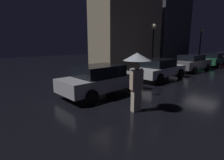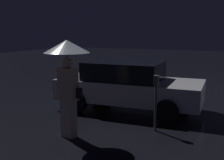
# 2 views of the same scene
# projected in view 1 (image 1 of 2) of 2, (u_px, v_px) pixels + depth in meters

# --- Properties ---
(ground_plane) EXTENTS (60.00, 60.00, 0.00)m
(ground_plane) POSITION_uv_depth(u_px,v_px,m) (204.00, 75.00, 14.39)
(ground_plane) COLOR black
(building_facade_left) EXTENTS (7.11, 3.00, 7.05)m
(building_facade_left) POSITION_uv_depth(u_px,v_px,m) (127.00, 33.00, 16.80)
(building_facade_left) COLOR gray
(building_facade_left) RESTS_ON ground
(building_facade_right) EXTENTS (6.35, 3.00, 8.91)m
(building_facade_right) POSITION_uv_depth(u_px,v_px,m) (167.00, 27.00, 21.46)
(building_facade_right) COLOR #3D3D47
(building_facade_right) RESTS_ON ground
(parked_car_silver) EXTENTS (4.32, 2.04, 1.48)m
(parked_car_silver) POSITION_uv_depth(u_px,v_px,m) (101.00, 79.00, 8.73)
(parked_car_silver) COLOR #B7B7BF
(parked_car_silver) RESTS_ON ground
(parked_car_white) EXTENTS (4.52, 1.99, 1.45)m
(parked_car_white) POSITION_uv_depth(u_px,v_px,m) (159.00, 69.00, 12.35)
(parked_car_white) COLOR silver
(parked_car_white) RESTS_ON ground
(parked_car_grey) EXTENTS (4.56, 1.97, 1.50)m
(parked_car_grey) POSITION_uv_depth(u_px,v_px,m) (192.00, 63.00, 16.04)
(parked_car_grey) COLOR slate
(parked_car_grey) RESTS_ON ground
(parked_car_green) EXTENTS (4.57, 1.92, 1.45)m
(parked_car_green) POSITION_uv_depth(u_px,v_px,m) (213.00, 59.00, 19.52)
(parked_car_green) COLOR #1E5638
(parked_car_green) RESTS_ON ground
(pedestrian_with_umbrella) EXTENTS (1.01, 1.01, 2.20)m
(pedestrian_with_umbrella) POSITION_uv_depth(u_px,v_px,m) (137.00, 67.00, 6.30)
(pedestrian_with_umbrella) COLOR beige
(pedestrian_with_umbrella) RESTS_ON ground
(parking_meter) EXTENTS (0.12, 0.10, 1.36)m
(parking_meter) POSITION_uv_depth(u_px,v_px,m) (141.00, 79.00, 8.44)
(parking_meter) COLOR #4C5154
(parking_meter) RESTS_ON ground
(street_lamp_near) EXTENTS (0.46, 0.46, 4.21)m
(street_lamp_near) POSITION_uv_depth(u_px,v_px,m) (153.00, 37.00, 15.54)
(street_lamp_near) COLOR black
(street_lamp_near) RESTS_ON ground
(street_lamp_far) EXTENTS (0.46, 0.46, 4.40)m
(street_lamp_far) POSITION_uv_depth(u_px,v_px,m) (201.00, 38.00, 21.73)
(street_lamp_far) COLOR black
(street_lamp_far) RESTS_ON ground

